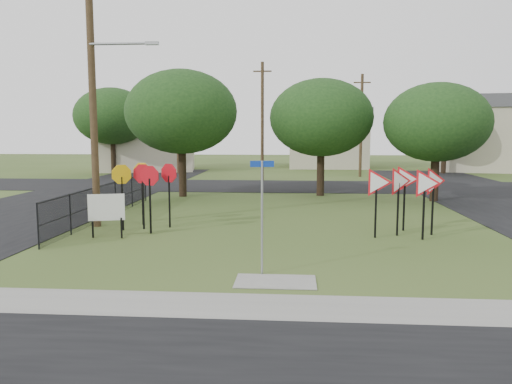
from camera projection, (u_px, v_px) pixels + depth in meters
The scene contains 23 objects.
ground at pixel (279, 258), 14.71m from camera, with size 140.00×140.00×0.00m, color #354C1C.
sidewalk at pixel (272, 307), 10.55m from camera, with size 30.00×1.60×0.02m, color gray.
planting_strip at pixel (270, 329), 9.37m from camera, with size 30.00×0.80×0.02m, color #354C1C.
street_left at pixel (50, 205), 25.51m from camera, with size 8.00×50.00×0.02m, color black.
street_far at pixel (287, 186), 34.52m from camera, with size 60.00×8.00×0.02m, color black.
curb_pad at pixel (276, 282), 12.34m from camera, with size 2.00×1.20×0.02m, color gray.
street_name_sign at pixel (262, 210), 12.86m from camera, with size 0.61×0.10×2.96m.
stop_sign_cluster at pixel (145, 181), 18.96m from camera, with size 2.31×1.92×2.52m.
yield_sign_cluster at pixel (408, 185), 17.71m from camera, with size 3.15×1.67×2.51m.
info_board at pixel (106, 209), 17.40m from camera, with size 1.21×0.37×1.55m.
utility_pole_main at pixel (94, 92), 19.09m from camera, with size 3.55×0.33×10.00m.
far_pole_a at pixel (262, 121), 38.09m from camera, with size 1.40×0.24×9.00m.
far_pole_b at pixel (361, 125), 41.48m from camera, with size 1.40×0.24×8.50m.
far_pole_c at pixel (177, 122), 44.63m from camera, with size 1.40×0.24×9.00m.
fence_run at pixel (106, 201), 21.38m from camera, with size 0.05×11.55×1.50m.
house_left at pixel (147, 133), 49.00m from camera, with size 10.58×8.88×7.20m.
house_mid at pixel (327, 138), 53.65m from camera, with size 8.40×8.40×6.20m.
house_right at pixel (475, 133), 48.58m from camera, with size 8.30×8.30×7.20m.
tree_near_left at pixel (181, 112), 28.45m from camera, with size 6.40×6.40×7.27m.
tree_near_mid at pixel (321, 118), 28.88m from camera, with size 6.00×6.00×6.80m.
tree_near_right at pixel (437, 122), 26.49m from camera, with size 5.60×5.60×6.33m.
tree_far_left at pixel (112, 116), 45.01m from camera, with size 6.80×6.80×7.73m.
tree_far_right at pixel (445, 123), 44.81m from camera, with size 6.00×6.00×6.80m.
Camera 1 is at (0.42, -14.39, 3.67)m, focal length 35.00 mm.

